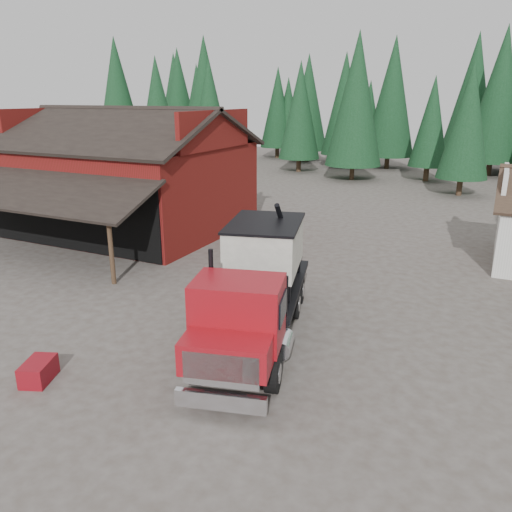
% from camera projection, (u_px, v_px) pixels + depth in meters
% --- Properties ---
extents(ground, '(120.00, 120.00, 0.00)m').
position_uv_depth(ground, '(199.00, 328.00, 17.34)').
color(ground, '#4A413A').
rests_on(ground, ground).
extents(red_barn, '(12.80, 13.63, 7.18)m').
position_uv_depth(red_barn, '(129.00, 184.00, 29.57)').
color(red_barn, maroon).
rests_on(red_barn, ground).
extents(conifer_backdrop, '(76.00, 16.00, 16.00)m').
position_uv_depth(conifer_backdrop, '(408.00, 172.00, 53.33)').
color(conifer_backdrop, '#113318').
rests_on(conifer_backdrop, ground).
extents(near_pine_a, '(4.40, 4.40, 11.40)m').
position_uv_depth(near_pine_a, '(158.00, 110.00, 48.51)').
color(near_pine_a, '#382619').
rests_on(near_pine_a, ground).
extents(near_pine_b, '(3.96, 3.96, 10.40)m').
position_uv_depth(near_pine_b, '(468.00, 120.00, 38.75)').
color(near_pine_b, '#382619').
rests_on(near_pine_b, ground).
extents(near_pine_d, '(5.28, 5.28, 13.40)m').
position_uv_depth(near_pine_d, '(356.00, 99.00, 45.87)').
color(near_pine_d, '#382619').
rests_on(near_pine_d, ground).
extents(feed_truck, '(4.71, 9.51, 4.15)m').
position_uv_depth(feed_truck, '(257.00, 283.00, 16.10)').
color(feed_truck, black).
rests_on(feed_truck, ground).
extents(equip_box, '(1.06, 1.28, 0.60)m').
position_uv_depth(equip_box, '(38.00, 371.00, 14.05)').
color(equip_box, maroon).
rests_on(equip_box, ground).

